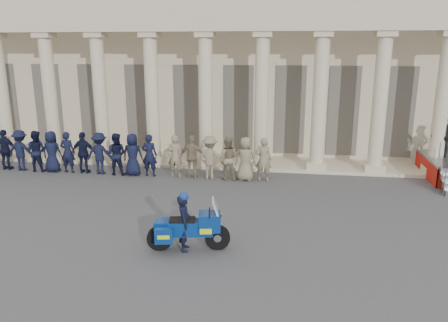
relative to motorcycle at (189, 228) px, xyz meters
The scene contains 5 objects.
ground 1.07m from the motorcycle, 82.95° to the left, with size 90.00×90.00×0.00m, color #3F3F41.
building 16.05m from the motorcycle, 89.62° to the left, with size 40.00×12.50×9.00m.
officer_rank 9.02m from the motorcycle, 129.70° to the left, with size 15.23×0.72×1.91m.
motorcycle is the anchor object (origin of this frame).
rider 0.25m from the motorcycle, 168.49° to the right, with size 0.50×0.66×1.74m.
Camera 1 is at (2.59, -12.04, 5.66)m, focal length 35.00 mm.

